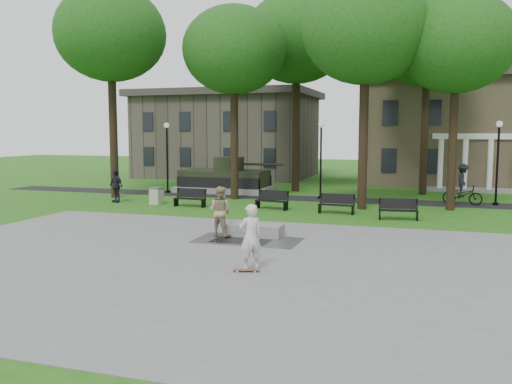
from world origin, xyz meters
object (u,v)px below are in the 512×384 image
Objects in this scene: friend_watching at (220,211)px; park_bench_0 at (190,197)px; trash_bin at (156,196)px; cyclist at (463,188)px; skateboarder at (251,237)px; concrete_block at (255,230)px.

friend_watching reaches higher than park_bench_0.
park_bench_0 is at bearing -9.16° from trash_bin.
friend_watching is 0.85× the size of cyclist.
skateboarder is at bearing 132.56° from friend_watching.
cyclist is at bearing -153.24° from skateboarder.
concrete_block is 11.11m from trash_bin.
friend_watching is at bearing -159.54° from concrete_block.
park_bench_0 is at bearing -46.17° from friend_watching.
park_bench_0 is (-14.36, -5.45, -0.42)m from cyclist.
cyclist is 17.43m from trash_bin.
trash_bin is (-8.33, 7.35, 0.24)m from concrete_block.
concrete_block is 2.29× the size of trash_bin.
cyclist is at bearing -115.33° from friend_watching.
trash_bin is at bearing -93.76° from skateboarder.
cyclist is 1.28× the size of park_bench_0.
friend_watching is 16.10m from cyclist.
cyclist is 15.37m from park_bench_0.
concrete_block is at bearing -148.18° from friend_watching.
friend_watching is 10.54m from trash_bin.
skateboarder is 15.91m from trash_bin.
park_bench_0 reaches higher than trash_bin.
skateboarder is at bearing -51.69° from trash_bin.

